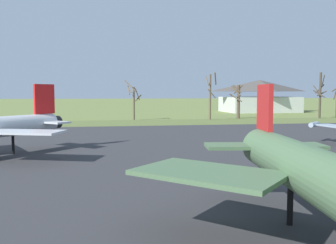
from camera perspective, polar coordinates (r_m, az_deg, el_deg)
The scene contains 7 objects.
asphalt_apron at distance 26.29m, azimuth 12.38°, elevation -6.45°, with size 80.61×61.74×0.05m, color #333335.
grass_verge_strip at distance 61.75m, azimuth -0.55°, elevation -0.06°, with size 140.61×12.00×0.06m, color #5D6B35.
bare_tree_far_left at distance 67.05m, azimuth -5.29°, elevation 3.34°, with size 3.08×3.06×7.19m.
bare_tree_left_of_center at distance 68.10m, azimuth 6.51°, elevation 4.14°, with size 2.17×1.98×8.64m.
bare_tree_center at distance 71.86m, azimuth 10.68°, elevation 3.36°, with size 3.01×3.03×6.48m.
bare_tree_right_of_center at distance 77.22m, azimuth 22.27°, elevation 3.94°, with size 2.91×2.91×8.81m.
visitor_building at distance 98.41m, azimuth 13.82°, elevation 3.89°, with size 18.94×13.44×8.16m.
Camera 1 is at (-9.75, -5.38, 4.99)m, focal length 39.80 mm.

